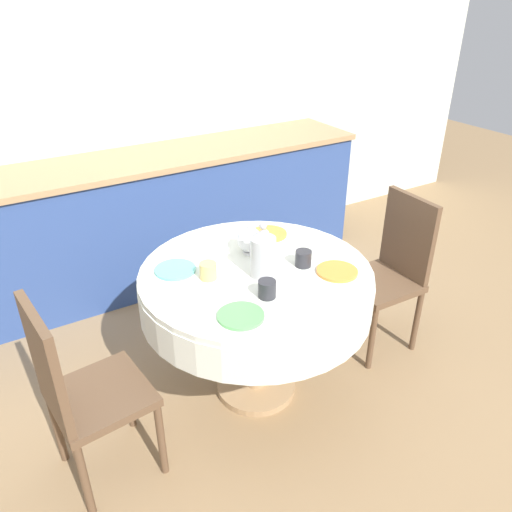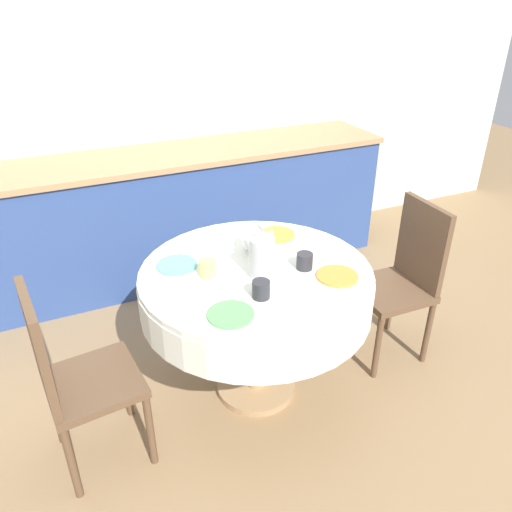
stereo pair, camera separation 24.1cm
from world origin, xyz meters
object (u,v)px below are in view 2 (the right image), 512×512
(coffee_carafe, at_px, (262,253))
(teapot, at_px, (254,239))
(chair_left, at_px, (403,275))
(chair_right, at_px, (72,374))

(coffee_carafe, distance_m, teapot, 0.24)
(chair_left, bearing_deg, coffee_carafe, 93.31)
(chair_left, relative_size, chair_right, 1.00)
(chair_left, xyz_separation_m, coffee_carafe, (-0.92, -0.03, 0.37))
(coffee_carafe, bearing_deg, chair_left, 1.67)
(coffee_carafe, relative_size, teapot, 1.57)
(chair_left, height_order, chair_right, same)
(chair_left, xyz_separation_m, teapot, (-0.86, 0.20, 0.32))
(teapot, bearing_deg, coffee_carafe, -104.91)
(chair_left, distance_m, chair_right, 1.85)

